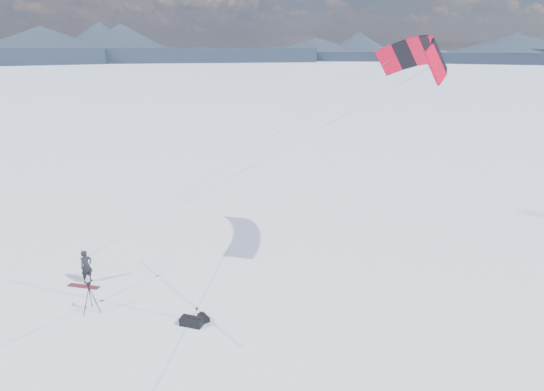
% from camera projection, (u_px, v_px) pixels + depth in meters
% --- Properties ---
extents(ground, '(1800.00, 1800.00, 0.00)m').
position_uv_depth(ground, '(117.00, 303.00, 20.45)').
color(ground, white).
extents(horizon_hills, '(704.47, 706.88, 10.57)m').
position_uv_depth(horizon_hills, '(105.00, 205.00, 18.97)').
color(horizon_hills, black).
rests_on(horizon_hills, ground).
extents(snow_tracks, '(13.93, 9.84, 0.01)m').
position_uv_depth(snow_tracks, '(79.00, 297.00, 20.96)').
color(snow_tracks, '#ADB9D3').
rests_on(snow_tracks, ground).
extents(snowkiter, '(0.61, 0.72, 1.67)m').
position_uv_depth(snowkiter, '(89.00, 282.00, 22.29)').
color(snowkiter, black).
rests_on(snowkiter, ground).
extents(snowboard, '(1.60, 0.32, 0.04)m').
position_uv_depth(snowboard, '(84.00, 286.00, 21.83)').
color(snowboard, maroon).
rests_on(snowboard, ground).
extents(tripod, '(0.66, 0.73, 1.45)m').
position_uv_depth(tripod, '(90.00, 293.00, 19.49)').
color(tripod, black).
rests_on(tripod, ground).
extents(gear_bag_a, '(0.95, 0.49, 0.41)m').
position_uv_depth(gear_bag_a, '(191.00, 321.00, 18.78)').
color(gear_bag_a, black).
rests_on(gear_bag_a, ground).
extents(gear_bag_b, '(0.64, 0.61, 0.27)m').
position_uv_depth(gear_bag_b, '(204.00, 318.00, 19.15)').
color(gear_bag_b, black).
rests_on(gear_bag_b, ground).
extents(power_kite, '(16.24, 7.93, 10.19)m').
position_uv_depth(power_kite, '(418.00, 57.00, 20.36)').
color(power_kite, red).
rests_on(power_kite, ground).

